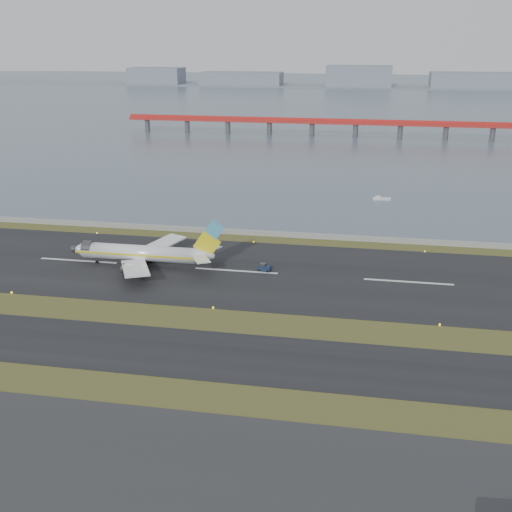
# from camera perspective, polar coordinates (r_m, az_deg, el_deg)

# --- Properties ---
(ground) EXTENTS (1000.00, 1000.00, 0.00)m
(ground) POSITION_cam_1_polar(r_m,az_deg,el_deg) (125.42, -4.67, -6.06)
(ground) COLOR #374B1A
(ground) RESTS_ON ground
(taxiway_strip) EXTENTS (1000.00, 18.00, 0.10)m
(taxiway_strip) POSITION_cam_1_polar(r_m,az_deg,el_deg) (115.07, -6.22, -8.51)
(taxiway_strip) COLOR black
(taxiway_strip) RESTS_ON ground
(runway_strip) EXTENTS (1000.00, 45.00, 0.10)m
(runway_strip) POSITION_cam_1_polar(r_m,az_deg,el_deg) (152.30, -1.78, -1.34)
(runway_strip) COLOR black
(runway_strip) RESTS_ON ground
(seawall) EXTENTS (1000.00, 2.50, 1.00)m
(seawall) POSITION_cam_1_polar(r_m,az_deg,el_deg) (180.04, 0.23, 2.07)
(seawall) COLOR gray
(seawall) RESTS_ON ground
(bay_water) EXTENTS (1400.00, 800.00, 1.30)m
(bay_water) POSITION_cam_1_polar(r_m,az_deg,el_deg) (572.76, 7.55, 13.56)
(bay_water) COLOR #4E6270
(bay_water) RESTS_ON ground
(red_pier) EXTENTS (260.00, 5.00, 10.20)m
(red_pier) POSITION_cam_1_polar(r_m,az_deg,el_deg) (362.54, 8.87, 11.56)
(red_pier) COLOR red
(red_pier) RESTS_ON ground
(far_shoreline) EXTENTS (1400.00, 80.00, 60.50)m
(far_shoreline) POSITION_cam_1_polar(r_m,az_deg,el_deg) (731.19, 9.42, 15.11)
(far_shoreline) COLOR gray
(far_shoreline) RESTS_ON ground
(airliner) EXTENTS (38.52, 32.89, 12.80)m
(airliner) POSITION_cam_1_polar(r_m,az_deg,el_deg) (156.22, -9.85, 0.24)
(airliner) COLOR white
(airliner) RESTS_ON ground
(pushback_tug) EXTENTS (3.27, 2.24, 1.94)m
(pushback_tug) POSITION_cam_1_polar(r_m,az_deg,el_deg) (151.92, 0.74, -1.03)
(pushback_tug) COLOR #16233D
(pushback_tug) RESTS_ON ground
(workboat_near) EXTENTS (6.12, 2.44, 1.45)m
(workboat_near) POSITION_cam_1_polar(r_m,az_deg,el_deg) (222.91, 11.05, 5.03)
(workboat_near) COLOR silver
(workboat_near) RESTS_ON ground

